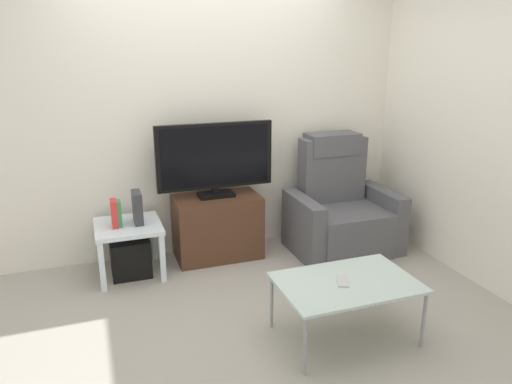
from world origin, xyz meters
TOP-DOWN VIEW (x-y plane):
  - ground_plane at (0.00, 0.00)m, footprint 6.40×6.40m
  - wall_back at (0.00, 1.13)m, footprint 6.40×0.06m
  - wall_side at (1.88, 0.00)m, footprint 0.06×4.48m
  - tv_stand at (-0.02, 0.85)m, footprint 0.77×0.43m
  - television at (-0.02, 0.87)m, footprint 1.04×0.20m
  - recliner_armchair at (1.14, 0.66)m, footprint 0.98×0.78m
  - side_table at (-0.82, 0.76)m, footprint 0.54×0.54m
  - subwoofer_box at (-0.82, 0.76)m, footprint 0.32×0.32m
  - book_leftmost at (-0.92, 0.74)m, footprint 0.05×0.13m
  - book_middle at (-0.88, 0.74)m, footprint 0.03×0.10m
  - game_console at (-0.73, 0.77)m, footprint 0.07×0.20m
  - coffee_table at (0.44, -0.68)m, footprint 0.90×0.60m
  - cell_phone at (0.41, -0.68)m, footprint 0.13×0.17m

SIDE VIEW (x-z plane):
  - ground_plane at x=0.00m, z-range 0.00..0.00m
  - subwoofer_box at x=-0.82m, z-range 0.00..0.32m
  - tv_stand at x=-0.02m, z-range 0.00..0.58m
  - recliner_armchair at x=1.14m, z-range -0.17..0.91m
  - side_table at x=-0.82m, z-range 0.16..0.61m
  - coffee_table at x=0.44m, z-range 0.18..0.59m
  - cell_phone at x=0.41m, z-range 0.41..0.42m
  - book_middle at x=-0.88m, z-range 0.45..0.67m
  - book_leftmost at x=-0.92m, z-range 0.45..0.68m
  - game_console at x=-0.73m, z-range 0.45..0.72m
  - television at x=-0.02m, z-range 0.60..1.26m
  - wall_back at x=0.00m, z-range 0.00..2.60m
  - wall_side at x=1.88m, z-range 0.00..2.60m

